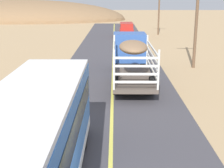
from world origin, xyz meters
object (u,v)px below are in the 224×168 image
object	(u,v)px
car_far	(126,29)
power_pole_mid	(197,11)
livestock_truck	(131,52)
bus	(31,145)
power_pole_far	(159,6)

from	to	relation	value
car_far	power_pole_mid	bearing A→B (deg)	-76.63
livestock_truck	bus	bearing A→B (deg)	-103.18
livestock_truck	bus	distance (m)	15.32
power_pole_mid	power_pole_far	distance (m)	22.60
power_pole_mid	power_pole_far	size ratio (longest dim) A/B	1.08
bus	power_pole_far	xyz separation A→B (m)	(8.83, 40.41, 2.48)
livestock_truck	car_far	size ratio (longest dim) A/B	2.10
power_pole_mid	car_far	bearing A→B (deg)	103.37
bus	car_far	distance (m)	38.38
livestock_truck	car_far	bearing A→B (deg)	88.78
livestock_truck	power_pole_mid	xyz separation A→B (m)	(5.33, 2.90, 2.77)
car_far	bus	bearing A→B (deg)	-95.97
livestock_truck	power_pole_far	world-z (taller)	power_pole_far
car_far	power_pole_far	xyz separation A→B (m)	(4.84, 2.24, 3.14)
power_pole_mid	power_pole_far	bearing A→B (deg)	90.00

